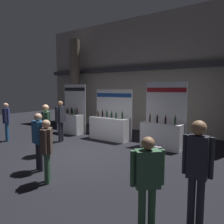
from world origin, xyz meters
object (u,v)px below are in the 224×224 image
at_px(visitor_3, 46,125).
at_px(visitor_7, 47,146).
at_px(exhibitor_booth_0, 71,121).
at_px(visitor_4, 6,118).
at_px(visitor_6, 147,177).
at_px(exhibitor_booth_1, 110,126).
at_px(visitor_0, 61,117).
at_px(visitor_2, 197,166).
at_px(trash_bin, 158,156).
at_px(visitor_5, 39,137).
at_px(exhibitor_booth_2, 162,132).

height_order(visitor_3, visitor_7, visitor_3).
xyz_separation_m(exhibitor_booth_0, visitor_3, (1.96, -3.15, 0.43)).
distance_m(visitor_4, visitor_6, 8.07).
relative_size(exhibitor_booth_1, visitor_3, 1.29).
xyz_separation_m(visitor_0, visitor_6, (5.74, -3.35, -0.17)).
bearing_deg(visitor_2, visitor_0, 154.26).
relative_size(trash_bin, visitor_4, 0.34).
bearing_deg(visitor_5, visitor_3, -35.07).
xyz_separation_m(exhibitor_booth_0, visitor_2, (7.32, -4.40, 0.44)).
distance_m(exhibitor_booth_0, visitor_4, 3.10).
xyz_separation_m(trash_bin, visitor_0, (-4.69, 0.37, 0.81)).
height_order(exhibitor_booth_0, visitor_2, exhibitor_booth_0).
distance_m(trash_bin, visitor_5, 3.55).
height_order(visitor_4, visitor_6, visitor_4).
xyz_separation_m(exhibitor_booth_2, visitor_6, (1.68, -4.90, 0.30)).
bearing_deg(visitor_3, trash_bin, -135.19).
bearing_deg(visitor_4, visitor_5, -158.96).
height_order(trash_bin, visitor_3, visitor_3).
xyz_separation_m(exhibitor_booth_0, visitor_7, (3.86, -4.63, 0.30)).
distance_m(exhibitor_booth_2, visitor_7, 4.76).
distance_m(exhibitor_booth_2, visitor_4, 6.76).
bearing_deg(exhibitor_booth_0, visitor_5, -54.53).
xyz_separation_m(exhibitor_booth_0, exhibitor_booth_2, (5.01, -0.02, -0.00)).
xyz_separation_m(exhibitor_booth_0, visitor_0, (0.95, -1.58, 0.47)).
bearing_deg(visitor_7, visitor_2, 52.08).
bearing_deg(exhibitor_booth_2, visitor_5, -115.26).
bearing_deg(exhibitor_booth_1, visitor_5, -82.78).
bearing_deg(visitor_3, visitor_2, -166.56).
height_order(visitor_4, visitor_5, visitor_4).
bearing_deg(exhibitor_booth_1, visitor_7, -73.44).
relative_size(visitor_2, visitor_5, 1.11).
bearing_deg(visitor_6, exhibitor_booth_0, 101.87).
bearing_deg(visitor_4, exhibitor_booth_2, -115.71).
distance_m(visitor_5, visitor_6, 3.73).
height_order(trash_bin, visitor_0, visitor_0).
height_order(exhibitor_booth_0, visitor_0, exhibitor_booth_0).
bearing_deg(visitor_2, visitor_6, -141.94).
height_order(exhibitor_booth_0, exhibitor_booth_1, exhibitor_booth_0).
distance_m(exhibitor_booth_1, visitor_3, 3.23).
distance_m(visitor_0, visitor_5, 3.38).
bearing_deg(visitor_3, visitor_5, 160.75).
xyz_separation_m(exhibitor_booth_1, visitor_7, (1.38, -4.63, 0.33)).
distance_m(exhibitor_booth_0, visitor_7, 6.03).
distance_m(visitor_0, visitor_2, 6.97).
relative_size(visitor_5, visitor_6, 1.04).
bearing_deg(visitor_6, visitor_7, 132.27).
bearing_deg(exhibitor_booth_2, exhibitor_booth_0, 179.72).
relative_size(visitor_5, visitor_7, 1.04).
bearing_deg(trash_bin, visitor_0, 175.55).
height_order(exhibitor_booth_2, visitor_3, exhibitor_booth_2).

